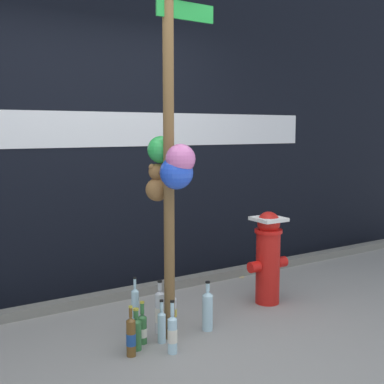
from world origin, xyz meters
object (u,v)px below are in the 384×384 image
(bottle_8, at_px, (136,332))
(memorial_post, at_px, (169,122))
(fire_hydrant, at_px, (268,255))
(bottle_7, at_px, (173,309))
(bottle_1, at_px, (208,310))
(bottle_5, at_px, (162,326))
(bottle_3, at_px, (160,311))
(bottle_2, at_px, (135,308))
(bottle_0, at_px, (142,328))
(bottle_4, at_px, (172,333))
(bottle_6, at_px, (131,337))

(bottle_8, bearing_deg, memorial_post, 6.06)
(fire_hydrant, xyz_separation_m, bottle_7, (-0.92, 0.05, -0.31))
(bottle_1, relative_size, bottle_5, 1.20)
(memorial_post, relative_size, bottle_3, 6.91)
(bottle_1, bearing_deg, bottle_2, 146.32)
(bottle_1, xyz_separation_m, bottle_8, (-0.60, -0.02, -0.03))
(memorial_post, xyz_separation_m, bottle_0, (-0.21, 0.04, -1.43))
(memorial_post, bearing_deg, bottle_5, -164.68)
(bottle_8, bearing_deg, bottle_5, 1.88)
(bottle_5, xyz_separation_m, bottle_7, (0.25, 0.28, -0.01))
(bottle_4, distance_m, bottle_6, 0.28)
(fire_hydrant, relative_size, bottle_7, 2.54)
(bottle_8, bearing_deg, bottle_7, 31.95)
(fire_hydrant, height_order, bottle_6, fire_hydrant)
(memorial_post, height_order, bottle_0, memorial_post)
(memorial_post, xyz_separation_m, bottle_7, (0.16, 0.25, -1.43))
(bottle_6, bearing_deg, bottle_4, -23.83)
(memorial_post, distance_m, bottle_1, 1.42)
(fire_hydrant, height_order, bottle_3, fire_hydrant)
(bottle_0, relative_size, bottle_7, 0.97)
(fire_hydrant, distance_m, bottle_6, 1.50)
(memorial_post, height_order, bottle_6, memorial_post)
(bottle_2, xyz_separation_m, bottle_8, (-0.15, -0.32, -0.04))
(fire_hydrant, bearing_deg, bottle_6, -168.26)
(bottle_8, bearing_deg, bottle_1, 1.60)
(bottle_0, relative_size, bottle_1, 0.81)
(bottle_2, distance_m, bottle_6, 0.44)
(fire_hydrant, xyz_separation_m, bottle_6, (-1.44, -0.30, -0.29))
(bottle_4, height_order, bottle_8, bottle_4)
(memorial_post, distance_m, bottle_2, 1.41)
(bottle_3, xyz_separation_m, bottle_4, (-0.10, -0.35, -0.02))
(fire_hydrant, xyz_separation_m, bottle_5, (-1.17, -0.23, -0.30))
(bottle_0, bearing_deg, bottle_8, -140.11)
(bottle_7, bearing_deg, bottle_4, -120.48)
(bottle_8, bearing_deg, bottle_6, -136.13)
(bottle_2, bearing_deg, fire_hydrant, -3.99)
(bottle_2, distance_m, bottle_4, 0.50)
(bottle_0, bearing_deg, bottle_3, 26.67)
(bottle_1, bearing_deg, bottle_7, 118.89)
(bottle_2, relative_size, bottle_4, 1.10)
(bottle_3, distance_m, bottle_6, 0.42)
(bottle_1, distance_m, bottle_4, 0.46)
(bottle_8, bearing_deg, bottle_3, 31.02)
(bottle_6, height_order, bottle_8, bottle_6)
(memorial_post, height_order, bottle_8, memorial_post)
(bottle_1, xyz_separation_m, bottle_4, (-0.42, -0.20, -0.02))
(memorial_post, height_order, bottle_3, memorial_post)
(bottle_1, xyz_separation_m, bottle_2, (-0.45, 0.30, 0.01))
(bottle_7, relative_size, bottle_8, 1.08)
(bottle_5, distance_m, bottle_6, 0.28)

